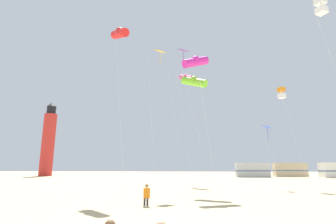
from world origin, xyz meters
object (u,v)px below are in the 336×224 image
kite_box_orange (282,93)px  kite_diamond_gold (159,57)px  lighthouse_distant (48,141)px  rv_van_tan (290,170)px  kite_tube_scarlet (120,33)px  kite_flyer_standing (147,194)px  kite_tube_lime (194,81)px  kite_diamond_blue (268,129)px  kite_box_white (321,6)px  rv_van_silver (252,170)px  kite_tube_rainbow (186,77)px  kite_diamond_violet (182,57)px  kite_tube_magenta (195,62)px

kite_box_orange → kite_diamond_gold: bearing=-154.8°
lighthouse_distant → rv_van_tan: lighthouse_distant is taller
kite_tube_scarlet → kite_diamond_gold: (3.01, 2.20, -1.24)m
lighthouse_distant → rv_van_tan: (52.95, 1.03, -6.45)m
kite_flyer_standing → kite_tube_lime: 11.71m
kite_tube_scarlet → lighthouse_distant: bearing=126.1°
kite_flyer_standing → kite_diamond_blue: kite_diamond_blue is taller
kite_box_white → kite_box_orange: (0.57, 10.25, -3.15)m
kite_box_white → rv_van_silver: size_ratio=2.08×
kite_tube_rainbow → rv_van_silver: bearing=59.0°
kite_tube_lime → kite_tube_rainbow: bearing=94.6°
kite_tube_rainbow → kite_tube_lime: kite_tube_rainbow is taller
kite_diamond_violet → lighthouse_distant: size_ratio=0.82×
kite_diamond_blue → rv_van_silver: 27.63m
kite_tube_rainbow → rv_van_silver: (12.55, 20.88, -12.23)m
kite_box_white → kite_diamond_gold: (-11.64, 4.49, -1.23)m
kite_tube_magenta → lighthouse_distant: bearing=133.1°
kite_tube_lime → kite_diamond_violet: kite_diamond_violet is taller
kite_tube_magenta → kite_tube_scarlet: kite_tube_scarlet is taller
rv_van_silver → rv_van_tan: 9.16m
rv_van_tan → kite_diamond_gold: bearing=-123.3°
kite_box_orange → rv_van_tan: kite_box_orange is taller
kite_box_white → kite_tube_magenta: 9.54m
kite_tube_scarlet → kite_tube_rainbow: bearing=68.9°
rv_van_tan → kite_tube_scarlet: bearing=-124.9°
kite_box_orange → lighthouse_distant: size_ratio=0.61×
kite_tube_rainbow → kite_box_white: bearing=-58.9°
kite_tube_magenta → kite_diamond_gold: size_ratio=0.93×
kite_diamond_blue → rv_van_tan: 33.33m
kite_diamond_gold → rv_van_tan: size_ratio=1.91×
kite_diamond_blue → rv_van_silver: (4.40, 26.92, -4.36)m
kite_box_white → rv_van_tan: kite_box_white is taller
kite_box_white → kite_diamond_gold: kite_box_white is taller
kite_diamond_gold → kite_diamond_violet: bearing=58.1°
kite_box_white → kite_tube_rainbow: 18.35m
kite_diamond_blue → kite_box_orange: bearing=17.7°
kite_box_white → rv_van_tan: bearing=74.0°
kite_tube_scarlet → lighthouse_distant: (-26.76, 36.75, -4.93)m
kite_diamond_blue → rv_van_silver: size_ratio=0.96×
kite_box_white → kite_diamond_gold: size_ratio=1.08×
kite_tube_lime → kite_diamond_blue: bearing=31.6°
rv_van_silver → rv_van_tan: same height
kite_flyer_standing → kite_tube_scarlet: size_ratio=0.09×
kite_flyer_standing → rv_van_tan: rv_van_tan is taller
kite_box_orange → rv_van_tan: bearing=69.8°
kite_diamond_violet → lighthouse_distant: bearing=135.3°
kite_flyer_standing → kite_diamond_gold: 12.72m
kite_tube_rainbow → lighthouse_distant: (-31.94, 23.36, -5.78)m
kite_flyer_standing → kite_diamond_gold: (-0.18, 6.52, 10.92)m
kite_diamond_blue → kite_tube_magenta: size_ratio=0.54×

